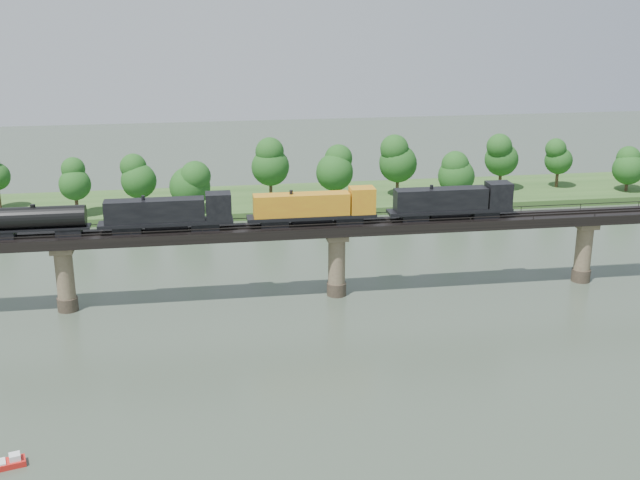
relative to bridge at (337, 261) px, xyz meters
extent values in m
plane|color=#334032|center=(0.00, -30.00, -5.46)|extent=(400.00, 400.00, 0.00)
cube|color=#2D5020|center=(0.00, 55.00, -4.66)|extent=(300.00, 24.00, 1.60)
cylinder|color=#473A2D|center=(-40.00, 0.00, -4.46)|extent=(3.00, 3.00, 2.00)
cylinder|color=#786A4E|center=(-40.00, 0.00, 0.04)|extent=(2.60, 2.60, 9.00)
cube|color=#786A4E|center=(-40.00, 0.00, 4.04)|extent=(3.20, 3.20, 1.00)
cylinder|color=#473A2D|center=(0.00, 0.00, -4.46)|extent=(3.00, 3.00, 2.00)
cylinder|color=#786A4E|center=(0.00, 0.00, 0.04)|extent=(2.60, 2.60, 9.00)
cube|color=#786A4E|center=(0.00, 0.00, 4.04)|extent=(3.20, 3.20, 1.00)
cylinder|color=#473A2D|center=(40.00, 0.00, -4.46)|extent=(3.00, 3.00, 2.00)
cylinder|color=#786A4E|center=(40.00, 0.00, 0.04)|extent=(2.60, 2.60, 9.00)
cube|color=#786A4E|center=(40.00, 0.00, 4.04)|extent=(3.20, 3.20, 1.00)
cube|color=black|center=(0.00, 0.00, 5.29)|extent=(220.00, 5.00, 1.50)
cube|color=black|center=(0.00, -0.75, 6.12)|extent=(220.00, 0.12, 0.16)
cube|color=black|center=(0.00, 0.75, 6.12)|extent=(220.00, 0.12, 0.16)
cube|color=black|center=(0.00, -2.40, 6.74)|extent=(220.00, 0.10, 0.10)
cube|color=black|center=(0.00, 2.40, 6.74)|extent=(220.00, 0.10, 0.10)
cube|color=black|center=(0.00, -2.40, 6.39)|extent=(0.08, 0.08, 0.70)
cube|color=black|center=(0.00, 2.40, 6.39)|extent=(0.08, 0.08, 0.70)
cylinder|color=#382619|center=(-44.43, 46.31, -2.10)|extent=(0.70, 0.70, 3.51)
sphere|color=#144513|center=(-44.43, 46.31, 2.57)|extent=(6.31, 6.31, 6.31)
sphere|color=#144513|center=(-44.43, 46.31, 5.50)|extent=(4.73, 4.73, 4.73)
cylinder|color=#382619|center=(-32.24, 48.84, -2.19)|extent=(0.70, 0.70, 3.34)
sphere|color=#144513|center=(-32.24, 48.84, 2.27)|extent=(7.18, 7.18, 7.18)
sphere|color=#144513|center=(-32.24, 48.84, 5.06)|extent=(5.39, 5.39, 5.39)
cylinder|color=#382619|center=(-22.01, 46.15, -2.45)|extent=(0.70, 0.70, 2.83)
sphere|color=#144513|center=(-22.01, 46.15, 1.32)|extent=(8.26, 8.26, 8.26)
sphere|color=#144513|center=(-22.01, 46.15, 3.68)|extent=(6.19, 6.19, 6.19)
cylinder|color=#382619|center=(-5.04, 52.68, -1.88)|extent=(0.70, 0.70, 3.96)
sphere|color=#144513|center=(-5.04, 52.68, 3.41)|extent=(8.07, 8.07, 8.07)
sphere|color=#144513|center=(-5.04, 52.68, 6.71)|extent=(6.05, 6.05, 6.05)
cylinder|color=#382619|center=(8.52, 51.14, -2.23)|extent=(0.70, 0.70, 3.27)
sphere|color=#144513|center=(8.52, 51.14, 2.13)|extent=(8.03, 8.03, 8.03)
sphere|color=#144513|center=(8.52, 51.14, 4.85)|extent=(6.02, 6.02, 6.02)
cylinder|color=#382619|center=(22.65, 52.31, -1.90)|extent=(0.70, 0.70, 3.92)
sphere|color=#144513|center=(22.65, 52.31, 3.33)|extent=(8.29, 8.29, 8.29)
sphere|color=#144513|center=(22.65, 52.31, 6.60)|extent=(6.21, 6.21, 6.21)
cylinder|color=#382619|center=(33.59, 45.35, -2.35)|extent=(0.70, 0.70, 3.02)
sphere|color=#144513|center=(33.59, 45.35, 1.69)|extent=(7.74, 7.74, 7.74)
sphere|color=#144513|center=(33.59, 45.35, 4.21)|extent=(5.80, 5.80, 5.80)
cylinder|color=#382619|center=(46.81, 54.03, -1.96)|extent=(0.70, 0.70, 3.80)
sphere|color=#144513|center=(46.81, 54.03, 3.10)|extent=(7.47, 7.47, 7.47)
sphere|color=#144513|center=(46.81, 54.03, 6.27)|extent=(5.60, 5.60, 5.60)
cylinder|color=#382619|center=(60.48, 54.26, -2.17)|extent=(0.70, 0.70, 3.38)
sphere|color=#144513|center=(60.48, 54.26, 2.34)|extent=(6.23, 6.23, 6.23)
sphere|color=#144513|center=(60.48, 54.26, 5.16)|extent=(4.67, 4.67, 4.67)
cylinder|color=#382619|center=(74.35, 48.39, -2.47)|extent=(0.70, 0.70, 2.77)
sphere|color=#144513|center=(74.35, 48.39, 1.22)|extent=(7.04, 7.04, 7.04)
sphere|color=#144513|center=(74.35, 48.39, 3.54)|extent=(5.28, 5.28, 5.28)
cube|color=black|center=(23.07, 0.00, 6.60)|extent=(4.06, 2.43, 1.12)
cube|color=black|center=(11.91, 0.00, 6.60)|extent=(4.06, 2.43, 1.12)
cube|color=black|center=(17.49, 0.00, 7.31)|extent=(19.28, 3.04, 0.51)
cube|color=black|center=(15.97, 0.00, 9.19)|extent=(14.20, 2.74, 3.25)
cube|color=black|center=(25.10, 0.00, 9.49)|extent=(3.65, 3.04, 3.86)
cylinder|color=black|center=(17.49, 0.00, 6.75)|extent=(6.09, 1.42, 1.42)
cube|color=black|center=(1.76, 0.00, 6.60)|extent=(4.06, 2.43, 1.12)
cube|color=black|center=(-9.40, 0.00, 6.60)|extent=(4.06, 2.43, 1.12)
cube|color=black|center=(-3.82, 0.00, 7.31)|extent=(19.28, 3.04, 0.51)
cube|color=#B86C16|center=(-5.34, 0.00, 9.19)|extent=(14.20, 2.74, 3.25)
cube|color=#B86C16|center=(3.79, 0.00, 9.49)|extent=(3.65, 3.04, 3.86)
cylinder|color=black|center=(-3.82, 0.00, 6.75)|extent=(6.09, 1.42, 1.42)
cube|color=black|center=(-19.54, 0.00, 6.60)|extent=(4.06, 2.43, 1.12)
cube|color=black|center=(-30.70, 0.00, 6.60)|extent=(4.06, 2.43, 1.12)
cube|color=black|center=(-25.12, 0.00, 7.31)|extent=(19.28, 3.04, 0.51)
cube|color=black|center=(-26.64, 0.00, 9.19)|extent=(14.20, 2.74, 3.25)
cube|color=black|center=(-17.51, 0.00, 9.49)|extent=(3.65, 3.04, 3.86)
cylinder|color=black|center=(-25.12, 0.00, 6.75)|extent=(6.09, 1.42, 1.42)
cube|color=black|center=(-38.82, 0.00, 6.60)|extent=(3.55, 2.23, 1.12)
cube|color=black|center=(-47.95, 0.00, 6.60)|extent=(3.55, 2.23, 1.12)
cube|color=black|center=(-43.38, 0.00, 7.26)|extent=(15.22, 2.43, 0.30)
cylinder|color=black|center=(-43.38, 0.00, 8.88)|extent=(14.20, 3.04, 3.04)
cylinder|color=black|center=(-43.38, 0.00, 10.50)|extent=(0.71, 0.71, 0.51)
cube|color=red|center=(-40.68, -40.76, -5.15)|extent=(4.67, 2.71, 0.62)
cube|color=white|center=(-39.49, -40.43, -4.53)|extent=(1.30, 1.30, 0.62)
camera|label=1|loc=(-20.17, -113.38, 39.98)|focal=45.00mm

